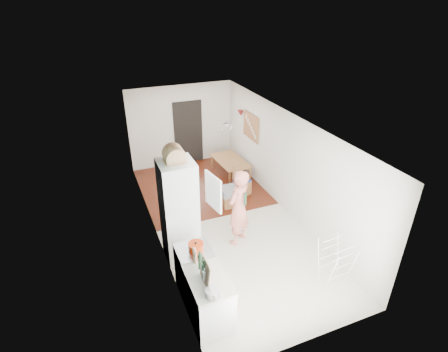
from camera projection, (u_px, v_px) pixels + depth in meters
room_shell at (224, 175)px, 7.80m from camera, size 3.20×7.00×2.50m
floor at (224, 221)px, 8.38m from camera, size 3.20×7.00×0.01m
wood_floor_overlay at (200, 186)px, 9.90m from camera, size 3.20×3.30×0.01m
sage_wall_panel at (177, 215)px, 5.35m from camera, size 0.02×3.00×1.30m
tile_splashback at (190, 273)px, 5.23m from camera, size 0.02×1.90×0.50m
doorway_recess at (188, 133)px, 10.83m from camera, size 0.90×0.04×2.00m
base_cabinet at (209, 301)px, 5.66m from camera, size 0.60×0.90×0.86m
worktop at (208, 280)px, 5.45m from camera, size 0.62×0.92×0.06m
range_cooker at (195, 271)px, 6.27m from camera, size 0.60×0.60×0.88m
cooker_top at (194, 251)px, 6.06m from camera, size 0.60×0.60×0.04m
fridge_housing at (179, 211)px, 6.82m from camera, size 0.66×0.66×2.15m
fridge_door at (213, 192)px, 6.55m from camera, size 0.14×0.56×0.70m
fridge_interior at (193, 187)px, 6.70m from camera, size 0.02×0.52×0.66m
pinboard at (251, 126)px, 9.74m from camera, size 0.03×0.90×0.70m
pinboard_frame at (251, 126)px, 9.73m from camera, size 0.00×0.94×0.74m
wall_sconce at (241, 113)px, 10.16m from camera, size 0.18×0.18×0.16m
person at (239, 202)px, 7.25m from camera, size 0.89×0.82×2.03m
dining_table at (231, 169)px, 10.41m from camera, size 0.72×1.21×0.42m
dining_chair at (242, 180)px, 9.30m from camera, size 0.47×0.47×0.87m
stool at (229, 200)px, 8.86m from camera, size 0.33×0.33×0.39m
grey_drape at (229, 191)px, 8.69m from camera, size 0.42×0.42×0.19m
drying_rack at (335, 263)px, 6.44m from camera, size 0.49×0.45×0.90m
bread_bin at (174, 156)px, 6.30m from camera, size 0.42×0.40×0.21m
red_casserole at (196, 247)px, 5.98m from camera, size 0.30×0.30×0.16m
steel_pan at (213, 293)px, 5.11m from camera, size 0.28×0.28×0.11m
held_bottle at (245, 199)px, 7.08m from camera, size 0.06×0.06×0.28m
bottle_a at (204, 271)px, 5.37m from camera, size 0.08×0.08×0.30m
bottle_b at (200, 261)px, 5.57m from camera, size 0.07×0.07×0.29m
bottle_c at (205, 276)px, 5.35m from camera, size 0.09×0.09×0.20m
pepper_mill_front at (195, 258)px, 5.71m from camera, size 0.07×0.07×0.20m
pepper_mill_back at (194, 255)px, 5.76m from camera, size 0.06×0.06×0.21m
chopping_boards at (206, 272)px, 5.28m from camera, size 0.07×0.30×0.40m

